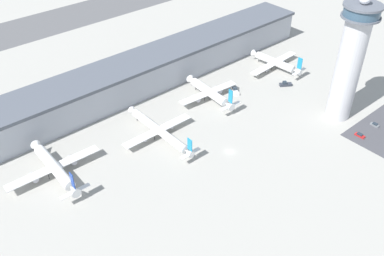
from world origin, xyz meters
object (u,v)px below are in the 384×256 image
object	(u,v)px
airplane_gate_alpha	(54,167)
airplane_gate_delta	(275,62)
car_blue_compact	(360,135)
airplane_gate_bravo	(159,131)
control_tower	(350,60)
service_truck_catering	(285,84)
car_black_suv	(375,125)
service_truck_fuel	(235,91)
airplane_gate_charlie	(209,92)

from	to	relation	value
airplane_gate_alpha	airplane_gate_delta	size ratio (longest dim) A/B	1.05
car_blue_compact	airplane_gate_bravo	bearing A→B (deg)	139.84
control_tower	car_blue_compact	distance (m)	35.35
airplane_gate_alpha	service_truck_catering	size ratio (longest dim) A/B	5.83
airplane_gate_delta	car_blue_compact	distance (m)	71.57
control_tower	airplane_gate_delta	world-z (taller)	control_tower
airplane_gate_delta	control_tower	bearing A→B (deg)	-104.65
car_black_suv	car_blue_compact	bearing A→B (deg)	179.50
airplane_gate_alpha	airplane_gate_delta	xyz separation A→B (m)	(139.45, 1.01, -0.60)
service_truck_catering	car_blue_compact	bearing A→B (deg)	-100.40
service_truck_fuel	control_tower	bearing A→B (deg)	-64.55
airplane_gate_alpha	service_truck_fuel	xyz separation A→B (m)	(103.01, -2.34, -3.73)
airplane_gate_charlie	service_truck_catering	xyz separation A→B (m)	(41.27, -17.15, -3.50)
service_truck_fuel	car_blue_compact	world-z (taller)	service_truck_fuel
control_tower	airplane_gate_charlie	xyz separation A→B (m)	(-38.34, 52.02, -26.42)
control_tower	airplane_gate_bravo	xyz separation A→B (m)	(-77.89, 43.14, -26.79)
airplane_gate_delta	service_truck_fuel	distance (m)	36.72
airplane_gate_bravo	airplane_gate_delta	world-z (taller)	airplane_gate_delta
service_truck_catering	airplane_gate_charlie	bearing A→B (deg)	157.44
airplane_gate_bravo	car_black_suv	distance (m)	103.53
service_truck_catering	airplane_gate_bravo	bearing A→B (deg)	174.16
airplane_gate_alpha	service_truck_fuel	world-z (taller)	airplane_gate_alpha
service_truck_catering	car_black_suv	bearing A→B (deg)	-86.39
car_black_suv	car_blue_compact	world-z (taller)	car_blue_compact
airplane_gate_alpha	car_black_suv	xyz separation A→B (m)	(132.18, -67.71, -4.07)
airplane_gate_charlie	service_truck_fuel	size ratio (longest dim) A/B	4.45
airplane_gate_charlie	airplane_gate_delta	world-z (taller)	airplane_gate_charlie
service_truck_fuel	airplane_gate_alpha	bearing A→B (deg)	178.70
airplane_gate_bravo	airplane_gate_charlie	size ratio (longest dim) A/B	1.28
airplane_gate_alpha	service_truck_catering	xyz separation A→B (m)	(128.89, -15.70, -3.71)
airplane_gate_delta	car_blue_compact	xyz separation A→B (m)	(-20.08, -68.60, -3.46)
airplane_gate_bravo	airplane_gate_charlie	world-z (taller)	airplane_gate_charlie
control_tower	service_truck_catering	world-z (taller)	control_tower
airplane_gate_delta	airplane_gate_bravo	bearing A→B (deg)	-174.72
control_tower	service_truck_catering	size ratio (longest dim) A/B	8.88
car_black_suv	control_tower	bearing A→B (deg)	109.93
airplane_gate_charlie	car_black_suv	bearing A→B (deg)	-57.21
airplane_gate_bravo	car_black_suv	xyz separation A→B (m)	(84.10, -60.28, -3.49)
airplane_gate_delta	car_black_suv	distance (m)	69.19
control_tower	airplane_gate_alpha	xyz separation A→B (m)	(-125.97, 50.58, -26.21)
airplane_gate_bravo	service_truck_fuel	bearing A→B (deg)	5.29
control_tower	service_truck_fuel	bearing A→B (deg)	115.45
airplane_gate_delta	service_truck_fuel	bearing A→B (deg)	-174.75
airplane_gate_bravo	airplane_gate_charlie	distance (m)	40.53
airplane_gate_alpha	service_truck_catering	world-z (taller)	airplane_gate_alpha
control_tower	airplane_gate_delta	bearing A→B (deg)	75.35
airplane_gate_charlie	airplane_gate_delta	bearing A→B (deg)	-0.49
airplane_gate_alpha	airplane_gate_charlie	distance (m)	87.63
airplane_gate_alpha	airplane_gate_bravo	xyz separation A→B (m)	(48.08, -7.43, -0.58)
service_truck_catering	car_blue_compact	world-z (taller)	service_truck_catering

